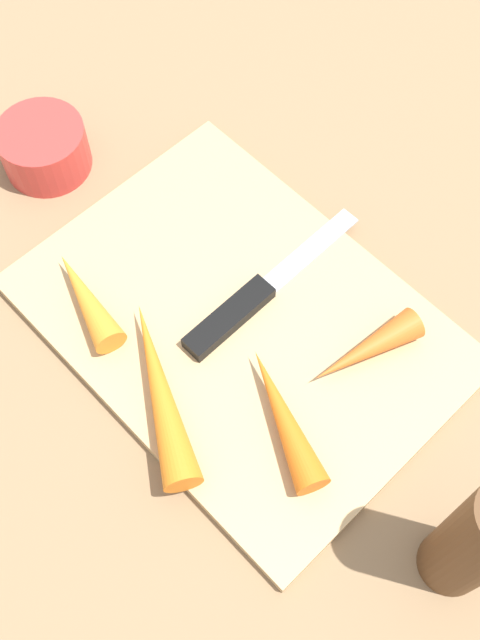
{
  "coord_description": "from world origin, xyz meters",
  "views": [
    {
      "loc": [
        -0.22,
        0.21,
        0.6
      ],
      "look_at": [
        0.0,
        0.0,
        0.01
      ],
      "focal_mm": 43.38,
      "sensor_mm": 36.0,
      "label": 1
    }
  ],
  "objects_px": {
    "carrot_long": "(283,417)",
    "carrot_short": "(366,350)",
    "carrot_longest": "(160,390)",
    "cutting_board": "(240,323)",
    "carrot_shortest": "(86,298)",
    "pepper_grinder": "(478,542)",
    "knife": "(240,308)",
    "small_bowl": "(44,148)"
  },
  "relations": [
    {
      "from": "small_bowl",
      "to": "carrot_shortest",
      "type": "bearing_deg",
      "value": 154.65
    },
    {
      "from": "knife",
      "to": "pepper_grinder",
      "type": "xyz_separation_m",
      "value": [
        -0.26,
        0.03,
        0.06
      ]
    },
    {
      "from": "cutting_board",
      "to": "small_bowl",
      "type": "bearing_deg",
      "value": 2.48
    },
    {
      "from": "cutting_board",
      "to": "carrot_shortest",
      "type": "distance_m",
      "value": 0.13
    },
    {
      "from": "pepper_grinder",
      "to": "carrot_longest",
      "type": "bearing_deg",
      "value": 15.93
    },
    {
      "from": "carrot_shortest",
      "to": "carrot_long",
      "type": "bearing_deg",
      "value": -153.42
    },
    {
      "from": "carrot_long",
      "to": "pepper_grinder",
      "type": "height_order",
      "value": "pepper_grinder"
    },
    {
      "from": "cutting_board",
      "to": "pepper_grinder",
      "type": "xyz_separation_m",
      "value": [
        -0.25,
        0.02,
        0.07
      ]
    },
    {
      "from": "carrot_longest",
      "to": "carrot_shortest",
      "type": "bearing_deg",
      "value": 22.88
    },
    {
      "from": "carrot_longest",
      "to": "carrot_long",
      "type": "relative_size",
      "value": 1.32
    },
    {
      "from": "cutting_board",
      "to": "knife",
      "type": "height_order",
      "value": "knife"
    },
    {
      "from": "knife",
      "to": "carrot_longest",
      "type": "distance_m",
      "value": 0.1
    },
    {
      "from": "carrot_longest",
      "to": "cutting_board",
      "type": "bearing_deg",
      "value": -57.7
    },
    {
      "from": "carrot_long",
      "to": "carrot_short",
      "type": "xyz_separation_m",
      "value": [
        -0.01,
        -0.09,
        -0.0
      ]
    },
    {
      "from": "cutting_board",
      "to": "carrot_longest",
      "type": "xyz_separation_m",
      "value": [
        -0.01,
        0.09,
        0.02
      ]
    },
    {
      "from": "carrot_long",
      "to": "carrot_short",
      "type": "height_order",
      "value": "same"
    },
    {
      "from": "small_bowl",
      "to": "carrot_short",
      "type": "bearing_deg",
      "value": -170.11
    },
    {
      "from": "carrot_long",
      "to": "pepper_grinder",
      "type": "distance_m",
      "value": 0.17
    },
    {
      "from": "carrot_long",
      "to": "cutting_board",
      "type": "bearing_deg",
      "value": -0.84
    },
    {
      "from": "carrot_longest",
      "to": "small_bowl",
      "type": "height_order",
      "value": "small_bowl"
    },
    {
      "from": "carrot_longest",
      "to": "knife",
      "type": "bearing_deg",
      "value": -54.69
    },
    {
      "from": "carrot_long",
      "to": "small_bowl",
      "type": "distance_m",
      "value": 0.35
    },
    {
      "from": "carrot_shortest",
      "to": "pepper_grinder",
      "type": "bearing_deg",
      "value": -157.18
    },
    {
      "from": "cutting_board",
      "to": "carrot_long",
      "type": "height_order",
      "value": "carrot_long"
    },
    {
      "from": "cutting_board",
      "to": "small_bowl",
      "type": "relative_size",
      "value": 4.33
    },
    {
      "from": "cutting_board",
      "to": "knife",
      "type": "relative_size",
      "value": 1.8
    },
    {
      "from": "carrot_short",
      "to": "knife",
      "type": "bearing_deg",
      "value": -53.64
    },
    {
      "from": "carrot_longest",
      "to": "carrot_shortest",
      "type": "distance_m",
      "value": 0.11
    },
    {
      "from": "carrot_short",
      "to": "pepper_grinder",
      "type": "relative_size",
      "value": 0.62
    },
    {
      "from": "carrot_shortest",
      "to": "knife",
      "type": "bearing_deg",
      "value": -122.84
    },
    {
      "from": "pepper_grinder",
      "to": "carrot_long",
      "type": "bearing_deg",
      "value": 5.17
    },
    {
      "from": "carrot_longest",
      "to": "carrot_shortest",
      "type": "relative_size",
      "value": 1.62
    },
    {
      "from": "cutting_board",
      "to": "carrot_shortest",
      "type": "xyz_separation_m",
      "value": [
        0.1,
        0.08,
        0.02
      ]
    },
    {
      "from": "carrot_long",
      "to": "carrot_shortest",
      "type": "height_order",
      "value": "same"
    },
    {
      "from": "carrot_short",
      "to": "small_bowl",
      "type": "distance_m",
      "value": 0.36
    },
    {
      "from": "knife",
      "to": "pepper_grinder",
      "type": "distance_m",
      "value": 0.27
    },
    {
      "from": "knife",
      "to": "carrot_shortest",
      "type": "relative_size",
      "value": 2.03
    },
    {
      "from": "carrot_long",
      "to": "carrot_short",
      "type": "bearing_deg",
      "value": -71.17
    },
    {
      "from": "carrot_longest",
      "to": "small_bowl",
      "type": "distance_m",
      "value": 0.28
    },
    {
      "from": "knife",
      "to": "carrot_longest",
      "type": "height_order",
      "value": "carrot_longest"
    },
    {
      "from": "carrot_short",
      "to": "carrot_longest",
      "type": "bearing_deg",
      "value": -18.67
    },
    {
      "from": "small_bowl",
      "to": "cutting_board",
      "type": "bearing_deg",
      "value": -177.52
    }
  ]
}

